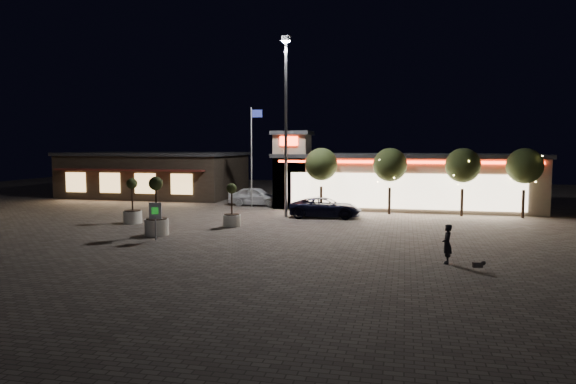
% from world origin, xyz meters
% --- Properties ---
extents(ground, '(90.00, 90.00, 0.00)m').
position_xyz_m(ground, '(0.00, 0.00, 0.00)').
color(ground, '#6A5F56').
rests_on(ground, ground).
extents(retail_building, '(20.40, 8.40, 6.10)m').
position_xyz_m(retail_building, '(9.51, 15.82, 2.21)').
color(retail_building, tan).
rests_on(retail_building, ground).
extents(restaurant_building, '(16.40, 11.00, 4.30)m').
position_xyz_m(restaurant_building, '(-14.00, 19.97, 2.16)').
color(restaurant_building, '#382D23').
rests_on(restaurant_building, ground).
extents(floodlight_pole, '(0.60, 0.40, 12.38)m').
position_xyz_m(floodlight_pole, '(2.00, 8.00, 7.02)').
color(floodlight_pole, gray).
rests_on(floodlight_pole, ground).
extents(flagpole, '(0.95, 0.10, 8.00)m').
position_xyz_m(flagpole, '(-1.90, 13.00, 4.74)').
color(flagpole, white).
rests_on(flagpole, ground).
extents(string_tree_a, '(2.42, 2.42, 4.79)m').
position_xyz_m(string_tree_a, '(4.00, 11.00, 3.56)').
color(string_tree_a, '#332319').
rests_on(string_tree_a, ground).
extents(string_tree_b, '(2.42, 2.42, 4.79)m').
position_xyz_m(string_tree_b, '(9.00, 11.00, 3.56)').
color(string_tree_b, '#332319').
rests_on(string_tree_b, ground).
extents(string_tree_c, '(2.42, 2.42, 4.79)m').
position_xyz_m(string_tree_c, '(14.00, 11.00, 3.56)').
color(string_tree_c, '#332319').
rests_on(string_tree_c, ground).
extents(string_tree_d, '(2.42, 2.42, 4.79)m').
position_xyz_m(string_tree_d, '(18.00, 11.00, 3.56)').
color(string_tree_d, '#332319').
rests_on(string_tree_d, ground).
extents(pickup_truck, '(5.14, 2.70, 1.38)m').
position_xyz_m(pickup_truck, '(4.74, 8.22, 0.69)').
color(pickup_truck, black).
rests_on(pickup_truck, ground).
extents(white_sedan, '(4.57, 1.89, 1.55)m').
position_xyz_m(white_sedan, '(-1.95, 14.00, 0.77)').
color(white_sedan, white).
rests_on(white_sedan, ground).
extents(pedestrian, '(0.42, 0.62, 1.66)m').
position_xyz_m(pedestrian, '(11.84, -4.47, 0.83)').
color(pedestrian, black).
rests_on(pedestrian, ground).
extents(dog, '(0.51, 0.26, 0.27)m').
position_xyz_m(dog, '(13.00, -5.52, 0.27)').
color(dog, '#59514C').
rests_on(dog, ground).
extents(planter_left, '(1.17, 1.17, 2.88)m').
position_xyz_m(planter_left, '(-6.89, 2.91, 0.89)').
color(planter_left, silver).
rests_on(planter_left, ground).
extents(planter_mid, '(1.32, 1.32, 3.25)m').
position_xyz_m(planter_mid, '(-3.30, -0.81, 1.00)').
color(planter_mid, silver).
rests_on(planter_mid, ground).
extents(planter_right, '(1.08, 1.08, 2.65)m').
position_xyz_m(planter_right, '(-0.24, 3.00, 0.82)').
color(planter_right, silver).
rests_on(planter_right, ground).
extents(valet_sign, '(0.65, 0.18, 1.99)m').
position_xyz_m(valet_sign, '(-2.59, -2.32, 1.39)').
color(valet_sign, gray).
rests_on(valet_sign, ground).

